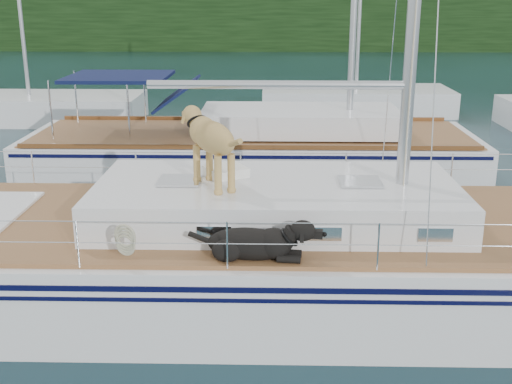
{
  "coord_description": "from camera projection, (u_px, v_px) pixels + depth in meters",
  "views": [
    {
      "loc": [
        0.71,
        -8.87,
        4.4
      ],
      "look_at": [
        0.5,
        0.2,
        1.6
      ],
      "focal_mm": 45.0,
      "sensor_mm": 36.0,
      "label": 1
    }
  ],
  "objects": [
    {
      "name": "bg_boat_center",
      "position": [
        355.0,
        101.0,
        24.85
      ],
      "size": [
        7.2,
        3.0,
        11.65
      ],
      "color": "white",
      "rests_on": "ground"
    },
    {
      "name": "tree_line",
      "position": [
        263.0,
        13.0,
        51.89
      ],
      "size": [
        90.0,
        3.0,
        6.0
      ],
      "primitive_type": "cube",
      "color": "black",
      "rests_on": "ground"
    },
    {
      "name": "ground",
      "position": [
        223.0,
        296.0,
        9.79
      ],
      "size": [
        120.0,
        120.0,
        0.0
      ],
      "primitive_type": "plane",
      "color": "black",
      "rests_on": "ground"
    },
    {
      "name": "main_sailboat",
      "position": [
        228.0,
        254.0,
        9.57
      ],
      "size": [
        12.0,
        3.8,
        14.01
      ],
      "color": "white",
      "rests_on": "ground"
    },
    {
      "name": "bg_boat_west",
      "position": [
        30.0,
        109.0,
        23.2
      ],
      "size": [
        8.0,
        3.0,
        11.65
      ],
      "color": "white",
      "rests_on": "ground"
    },
    {
      "name": "shore_bank",
      "position": [
        263.0,
        42.0,
        53.75
      ],
      "size": [
        92.0,
        1.0,
        1.2
      ],
      "primitive_type": "cube",
      "color": "#595147",
      "rests_on": "ground"
    },
    {
      "name": "neighbor_sailboat",
      "position": [
        256.0,
        153.0,
        15.98
      ],
      "size": [
        11.0,
        3.5,
        13.3
      ],
      "color": "white",
      "rests_on": "ground"
    }
  ]
}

